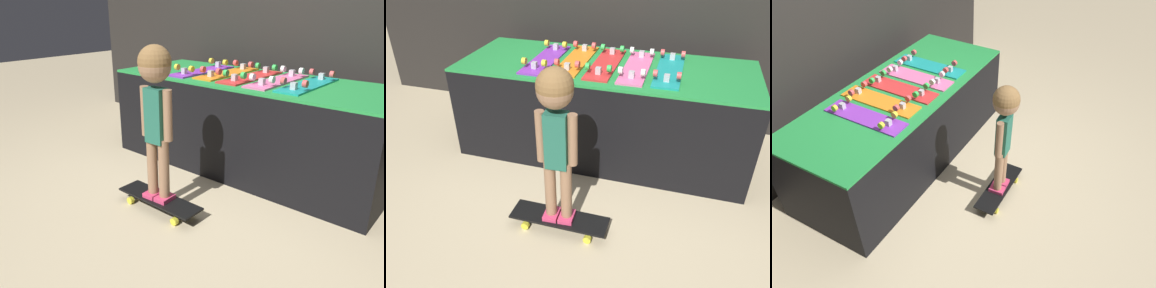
{
  "view_description": "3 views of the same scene",
  "coord_description": "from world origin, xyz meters",
  "views": [
    {
      "loc": [
        1.64,
        -2.03,
        1.37
      ],
      "look_at": [
        -0.03,
        -0.07,
        0.4
      ],
      "focal_mm": 35.0,
      "sensor_mm": 36.0,
      "label": 1
    },
    {
      "loc": [
        0.63,
        -2.16,
        1.82
      ],
      "look_at": [
        -0.02,
        -0.03,
        0.44
      ],
      "focal_mm": 35.0,
      "sensor_mm": 36.0,
      "label": 2
    },
    {
      "loc": [
        -2.29,
        -1.31,
        2.56
      ],
      "look_at": [
        -0.05,
        -0.05,
        0.45
      ],
      "focal_mm": 35.0,
      "sensor_mm": 36.0,
      "label": 3
    }
  ],
  "objects": [
    {
      "name": "ground_plane",
      "position": [
        0.0,
        0.0,
        0.0
      ],
      "size": [
        16.0,
        16.0,
        0.0
      ],
      "primitive_type": "plane",
      "color": "beige"
    },
    {
      "name": "skateboard_on_floor",
      "position": [
        -0.04,
        -0.41,
        0.07
      ],
      "size": [
        0.66,
        0.19,
        0.09
      ],
      "color": "black",
      "rests_on": "ground_plane"
    },
    {
      "name": "skateboard_red_on_rack",
      "position": [
        0.0,
        0.66,
        0.8
      ],
      "size": [
        0.19,
        0.74,
        0.09
      ],
      "color": "red",
      "rests_on": "display_rack"
    },
    {
      "name": "skateboard_orange_on_rack",
      "position": [
        -0.25,
        0.67,
        0.8
      ],
      "size": [
        0.19,
        0.74,
        0.09
      ],
      "color": "orange",
      "rests_on": "display_rack"
    },
    {
      "name": "child",
      "position": [
        -0.04,
        -0.41,
        0.82
      ],
      "size": [
        0.25,
        0.21,
        1.05
      ],
      "rotation": [
        0.0,
        0.0,
        0.06
      ],
      "color": "#E03D6B",
      "rests_on": "skateboard_on_floor"
    },
    {
      "name": "skateboard_purple_on_rack",
      "position": [
        -0.5,
        0.63,
        0.8
      ],
      "size": [
        0.19,
        0.74,
        0.09
      ],
      "color": "purple",
      "rests_on": "display_rack"
    },
    {
      "name": "display_rack",
      "position": [
        0.0,
        0.66,
        0.39
      ],
      "size": [
        2.36,
        0.92,
        0.78
      ],
      "color": "black",
      "rests_on": "ground_plane"
    },
    {
      "name": "skateboard_pink_on_rack",
      "position": [
        0.25,
        0.65,
        0.8
      ],
      "size": [
        0.19,
        0.74,
        0.09
      ],
      "color": "pink",
      "rests_on": "display_rack"
    },
    {
      "name": "skateboard_teal_on_rack",
      "position": [
        0.5,
        0.66,
        0.8
      ],
      "size": [
        0.19,
        0.74,
        0.09
      ],
      "color": "teal",
      "rests_on": "display_rack"
    },
    {
      "name": "back_wall",
      "position": [
        0.0,
        1.4,
        1.26
      ],
      "size": [
        5.47,
        0.1,
        2.52
      ],
      "color": "black",
      "rests_on": "ground_plane"
    }
  ]
}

